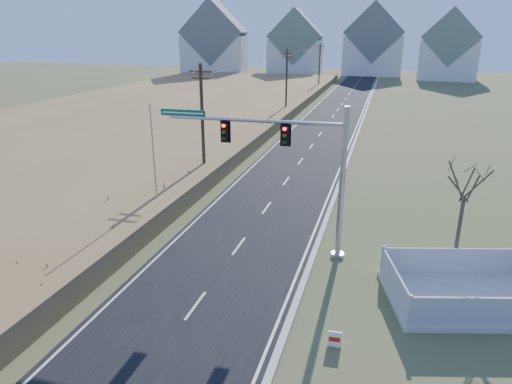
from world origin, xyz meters
name	(u,v)px	position (x,y,z in m)	size (l,w,h in m)	color
ground	(212,283)	(0.00, 0.00, 0.00)	(260.00, 260.00, 0.00)	#475529
road	(336,112)	(0.00, 50.00, 0.03)	(8.00, 180.00, 0.06)	black
curb	(365,113)	(4.15, 50.00, 0.09)	(0.30, 180.00, 0.18)	#B2AFA8
reed_marsh	(156,111)	(-24.00, 40.00, 0.65)	(38.00, 110.00, 1.30)	olive
utility_pole_near	(202,121)	(-6.50, 15.00, 4.68)	(1.80, 0.26, 9.00)	#422D1E
utility_pole_mid	(286,82)	(-6.50, 45.00, 4.68)	(1.80, 0.26, 9.00)	#422D1E
utility_pole_far	(319,66)	(-6.50, 75.00, 4.68)	(1.80, 0.26, 9.00)	#422D1E
condo_nw	(215,45)	(-38.00, 100.00, 7.70)	(17.69, 13.38, 19.05)	silver
condo_nnw	(296,48)	(-18.00, 108.00, 6.94)	(14.93, 11.17, 17.03)	silver
condo_n	(373,45)	(2.00, 112.00, 7.61)	(15.27, 10.20, 18.54)	silver
condo_ne	(449,50)	(20.00, 104.00, 6.84)	(14.12, 10.51, 16.52)	silver
traffic_signal_mast	(304,167)	(3.44, 4.32, 4.79)	(9.95, 0.68, 7.92)	#9EA0A5
fence_enclosure	(466,296)	(11.27, 1.68, 0.30)	(7.64, 6.15, 1.53)	#B7B5AD
open_sign	(335,339)	(6.08, -3.00, 0.35)	(0.53, 0.09, 0.65)	white
flagpole	(155,173)	(-6.37, 6.80, 2.90)	(0.33, 0.33, 7.26)	#B7B5AD
bare_tree	(467,180)	(10.98, 4.14, 4.82)	(2.25, 2.25, 5.97)	#4C3F33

